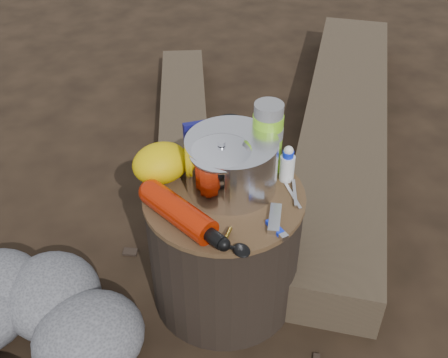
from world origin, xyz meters
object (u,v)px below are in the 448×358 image
camping_pot (221,170)px  travel_mug (230,138)px  thermos (267,138)px  log_main (344,128)px  stump (224,247)px  fuel_bottle (179,212)px

camping_pot → travel_mug: camping_pot is taller
thermos → log_main: bearing=33.1°
stump → camping_pot: size_ratio=2.64×
fuel_bottle → camping_pot: bearing=0.6°
thermos → stump: bearing=-163.8°
camping_pot → fuel_bottle: (-0.15, -0.05, -0.05)m
stump → travel_mug: 0.33m
log_main → camping_pot: bearing=-109.0°
camping_pot → fuel_bottle: bearing=-162.3°
fuel_bottle → log_main: bearing=11.2°
stump → fuel_bottle: bearing=-163.6°
log_main → travel_mug: size_ratio=17.34×
thermos → travel_mug: thermos is taller
camping_pot → thermos: bearing=15.0°
log_main → fuel_bottle: (-1.03, -0.55, 0.37)m
camping_pot → thermos: (0.17, 0.05, 0.02)m
thermos → fuel_bottle: bearing=-163.7°
travel_mug → fuel_bottle: bearing=-141.7°
stump → travel_mug: travel_mug is taller
stump → thermos: (0.17, 0.05, 0.32)m
camping_pot → stump: bearing=-15.0°
log_main → camping_pot: (-0.88, -0.51, 0.42)m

